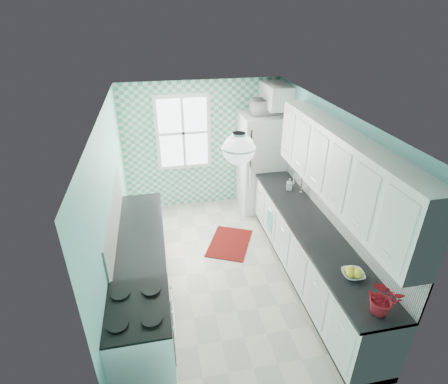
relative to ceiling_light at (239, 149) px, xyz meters
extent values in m
cube|color=beige|center=(0.00, 0.80, -2.33)|extent=(3.00, 4.40, 0.02)
cube|color=white|center=(0.00, 0.80, 0.19)|extent=(3.00, 4.40, 0.02)
cube|color=#74CABE|center=(0.00, 3.01, -1.07)|extent=(3.00, 0.02, 2.50)
cube|color=#74CABE|center=(0.00, -1.41, -1.07)|extent=(3.00, 0.02, 2.50)
cube|color=#74CABE|center=(-1.51, 0.80, -1.07)|extent=(0.02, 4.40, 2.50)
cube|color=#74CABE|center=(1.51, 0.80, -1.07)|extent=(0.02, 4.40, 2.50)
cube|color=#4BAE8B|center=(0.00, 2.99, -1.07)|extent=(3.00, 0.01, 2.50)
cube|color=white|center=(-0.35, 2.96, -0.77)|extent=(1.04, 0.05, 1.44)
cube|color=white|center=(-0.35, 2.95, -0.77)|extent=(0.90, 0.02, 1.30)
cube|color=white|center=(1.49, 0.40, -1.13)|extent=(0.02, 3.60, 0.51)
cube|color=white|center=(-1.49, 0.73, -1.13)|extent=(0.02, 2.15, 0.51)
cube|color=white|center=(1.33, 0.20, -0.42)|extent=(0.33, 3.20, 0.90)
cube|color=white|center=(1.30, 2.63, -0.07)|extent=(0.40, 0.74, 0.40)
cylinder|color=silver|center=(0.00, 0.00, 0.16)|extent=(0.14, 0.14, 0.04)
cylinder|color=silver|center=(0.00, 0.00, 0.09)|extent=(0.02, 0.02, 0.12)
sphere|color=white|center=(0.00, 0.00, 0.00)|extent=(0.34, 0.34, 0.34)
cube|color=white|center=(1.20, 0.40, -1.87)|extent=(0.60, 3.60, 0.90)
cube|color=black|center=(1.19, 0.40, -1.40)|extent=(0.63, 3.60, 0.04)
cube|color=white|center=(-1.20, 0.73, -1.87)|extent=(0.60, 2.15, 0.90)
cube|color=black|center=(-1.19, 0.73, -1.40)|extent=(0.63, 2.15, 0.04)
cube|color=silver|center=(1.11, 2.62, -1.36)|extent=(0.83, 0.79, 1.92)
cube|color=silver|center=(1.11, 2.23, -0.92)|extent=(0.82, 0.01, 0.02)
cube|color=silver|center=(0.76, 2.21, -0.69)|extent=(0.03, 0.03, 0.30)
cube|color=silver|center=(0.76, 2.21, -1.36)|extent=(0.03, 0.03, 0.54)
cube|color=white|center=(-1.20, -0.75, -1.80)|extent=(0.67, 0.85, 1.01)
cube|color=black|center=(-1.20, -0.75, -1.30)|extent=(0.67, 0.85, 0.03)
cube|color=black|center=(-0.86, -0.75, -1.74)|extent=(0.01, 0.56, 0.33)
cube|color=silver|center=(1.20, 1.29, -1.40)|extent=(0.48, 0.40, 0.12)
cylinder|color=silver|center=(1.37, 1.29, -1.20)|extent=(0.02, 0.02, 0.30)
torus|color=silver|center=(1.30, 1.29, -1.01)|extent=(0.16, 0.02, 0.16)
cube|color=maroon|center=(0.23, 1.46, -2.32)|extent=(0.98, 1.12, 0.01)
cube|color=#71BEAD|center=(0.89, 1.31, -1.84)|extent=(0.07, 0.24, 0.37)
imported|color=white|center=(1.20, -0.67, -1.35)|extent=(0.28, 0.28, 0.06)
imported|color=red|center=(1.20, -1.20, -1.20)|extent=(0.42, 0.40, 0.37)
imported|color=#849BAE|center=(1.25, 1.49, -1.28)|extent=(0.11, 0.12, 0.20)
imported|color=silver|center=(1.11, 2.62, -0.27)|extent=(0.49, 0.33, 0.27)
camera|label=1|loc=(-0.83, -3.37, 1.34)|focal=28.00mm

